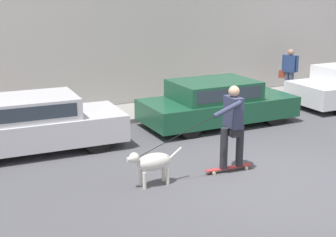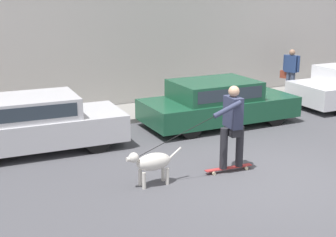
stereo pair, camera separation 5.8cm
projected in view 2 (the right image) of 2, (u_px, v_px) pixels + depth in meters
The scene contains 8 objects.
ground_plane at pixel (263, 176), 9.36m from camera, with size 36.00×36.00×0.00m, color #47474C.
back_wall at pixel (134, 27), 14.49m from camera, with size 32.00×0.30×5.02m.
sidewalk_curb at pixel (149, 111), 14.21m from camera, with size 30.00×1.80×0.13m.
parked_car_0 at pixel (34, 124), 10.72m from camera, with size 4.06×1.85×1.29m.
parked_car_1 at pixel (218, 103), 12.84m from camera, with size 4.26×1.85×1.24m.
dog at pixel (152, 162), 8.82m from camera, with size 1.14×0.34×0.71m.
skateboarder at pixel (232, 124), 9.37m from camera, with size 2.61×0.64×1.79m.
pedestrian_with_bag at pixel (291, 70), 15.88m from camera, with size 0.39×0.63×1.56m.
Camera 2 is at (-5.57, -6.98, 3.60)m, focal length 50.00 mm.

